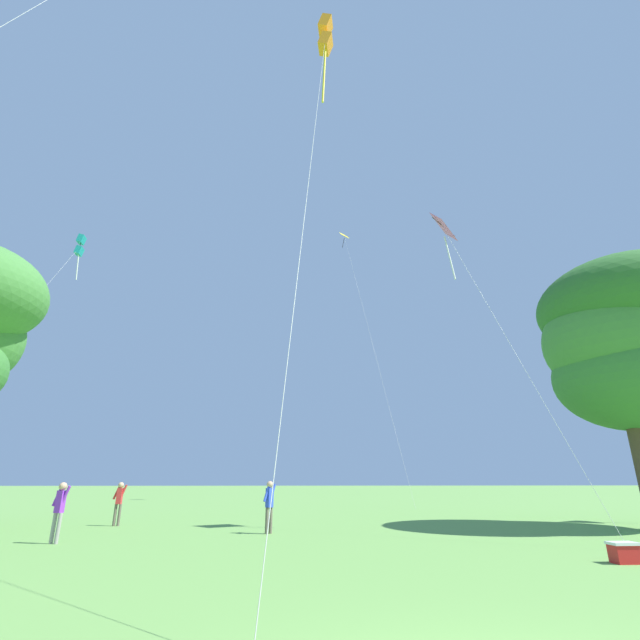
{
  "coord_description": "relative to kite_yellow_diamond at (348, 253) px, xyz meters",
  "views": [
    {
      "loc": [
        -1.94,
        -3.83,
        1.74
      ],
      "look_at": [
        -0.14,
        19.46,
        9.96
      ],
      "focal_mm": 25.76,
      "sensor_mm": 36.0,
      "label": 1
    }
  ],
  "objects": [
    {
      "name": "kite_yellow_diamond",
      "position": [
        0.0,
        0.0,
        0.0
      ],
      "size": [
        3.42,
        12.06,
        27.65
      ],
      "color": "yellow",
      "rests_on": "ground_plane"
    },
    {
      "name": "kite_pink_low",
      "position": [
        0.78,
        -25.26,
        -12.49
      ],
      "size": [
        2.72,
        6.0,
        13.4
      ],
      "color": "pink",
      "rests_on": "ground_plane"
    },
    {
      "name": "kite_orange_box",
      "position": [
        -5.22,
        -31.06,
        -8.0
      ],
      "size": [
        1.68,
        6.81,
        17.41
      ],
      "color": "orange",
      "rests_on": "ground_plane"
    },
    {
      "name": "kite_teal_box",
      "position": [
        -21.68,
        -11.64,
        -6.44
      ],
      "size": [
        2.81,
        9.89,
        18.99
      ],
      "color": "teal",
      "rests_on": "ground_plane"
    },
    {
      "name": "person_foreground_watcher",
      "position": [
        -6.78,
        -25.23,
        -23.41
      ],
      "size": [
        0.47,
        0.44,
        1.74
      ],
      "color": "#665B4C",
      "rests_on": "ground_plane"
    },
    {
      "name": "person_child_small",
      "position": [
        -13.01,
        -27.49,
        -23.43
      ],
      "size": [
        0.55,
        0.25,
        1.71
      ],
      "color": "gray",
      "rests_on": "ground_plane"
    },
    {
      "name": "person_near_tree",
      "position": [
        -13.13,
        -21.75,
        -23.43
      ],
      "size": [
        0.55,
        0.23,
        1.7
      ],
      "color": "#665B4C",
      "rests_on": "ground_plane"
    },
    {
      "name": "tree_right_cluster",
      "position": [
        8.25,
        -25.2,
        -16.95
      ],
      "size": [
        7.29,
        7.29,
        11.04
      ],
      "color": "brown",
      "rests_on": "ground_plane"
    },
    {
      "name": "picnic_cooler",
      "position": [
        1.39,
        -32.02,
        -24.23
      ],
      "size": [
        0.6,
        0.4,
        0.44
      ],
      "color": "red",
      "rests_on": "ground_plane"
    }
  ]
}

